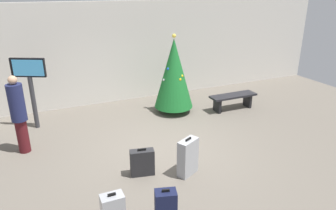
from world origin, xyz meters
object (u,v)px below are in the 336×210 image
object	(u,v)px
waiting_bench	(233,98)
traveller_0	(19,113)
flight_info_kiosk	(30,80)
suitcase_3	(188,157)
suitcase_0	(142,162)
holiday_tree	(174,73)

from	to	relation	value
waiting_bench	traveller_0	size ratio (longest dim) A/B	0.82
flight_info_kiosk	suitcase_3	world-z (taller)	flight_info_kiosk
traveller_0	suitcase_3	size ratio (longest dim) A/B	2.25
flight_info_kiosk	suitcase_0	bearing A→B (deg)	-60.79
traveller_0	suitcase_3	xyz separation A→B (m)	(3.05, -2.38, -0.58)
holiday_tree	flight_info_kiosk	world-z (taller)	holiday_tree
flight_info_kiosk	traveller_0	distance (m)	1.41
flight_info_kiosk	suitcase_0	world-z (taller)	flight_info_kiosk
traveller_0	flight_info_kiosk	bearing A→B (deg)	76.03
waiting_bench	suitcase_3	distance (m)	3.96
holiday_tree	suitcase_3	world-z (taller)	holiday_tree
waiting_bench	traveller_0	xyz separation A→B (m)	(-6.00, -0.26, 0.61)
flight_info_kiosk	waiting_bench	world-z (taller)	flight_info_kiosk
holiday_tree	suitcase_3	distance (m)	3.52
holiday_tree	suitcase_0	size ratio (longest dim) A/B	3.99
flight_info_kiosk	suitcase_0	xyz separation A→B (m)	(1.87, -3.34, -1.07)
holiday_tree	flight_info_kiosk	xyz separation A→B (m)	(-3.90, 0.48, 0.13)
flight_info_kiosk	waiting_bench	size ratio (longest dim) A/B	1.28
holiday_tree	suitcase_3	xyz separation A→B (m)	(-1.18, -3.22, -0.83)
waiting_bench	suitcase_0	world-z (taller)	suitcase_0
suitcase_3	flight_info_kiosk	bearing A→B (deg)	126.39
holiday_tree	flight_info_kiosk	size ratio (longest dim) A/B	1.23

